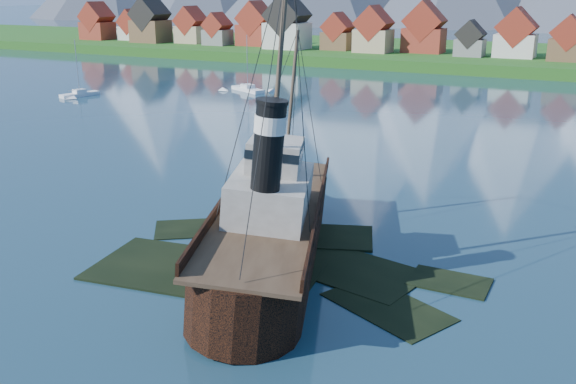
% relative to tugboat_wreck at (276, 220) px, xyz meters
% --- Properties ---
extents(ground, '(1400.00, 1400.00, 0.00)m').
position_rel_tugboat_wreck_xyz_m(ground, '(-0.75, -3.32, -3.31)').
color(ground, '#193647').
rests_on(ground, ground).
extents(shoal, '(31.71, 21.24, 1.14)m').
position_rel_tugboat_wreck_xyz_m(shoal, '(1.03, -1.17, -3.66)').
color(shoal, black).
rests_on(shoal, ground).
extents(shore_bank, '(600.00, 80.00, 3.20)m').
position_rel_tugboat_wreck_xyz_m(shore_bank, '(-0.75, 166.68, -3.31)').
color(shore_bank, '#184E16').
rests_on(shore_bank, ground).
extents(seawall, '(600.00, 2.50, 2.00)m').
position_rel_tugboat_wreck_xyz_m(seawall, '(-0.75, 128.68, -3.31)').
color(seawall, '#3F3D38').
rests_on(seawall, ground).
extents(town, '(250.96, 16.69, 17.30)m').
position_rel_tugboat_wreck_xyz_m(town, '(-33.87, 148.86, 5.67)').
color(town, maroon).
rests_on(town, ground).
extents(tugboat_wreck, '(7.76, 33.44, 26.50)m').
position_rel_tugboat_wreck_xyz_m(tugboat_wreck, '(0.00, 0.00, 0.00)').
color(tugboat_wreck, black).
rests_on(tugboat_wreck, ground).
extents(sailboat_b, '(4.22, 8.67, 12.20)m').
position_rel_tugboat_wreck_xyz_m(sailboat_b, '(-76.59, 56.48, -3.03)').
color(sailboat_b, white).
rests_on(sailboat_b, ground).
extents(sailboat_c, '(9.90, 6.72, 12.72)m').
position_rel_tugboat_wreck_xyz_m(sailboat_c, '(-48.41, 78.37, -3.03)').
color(sailboat_c, white).
rests_on(sailboat_c, ground).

